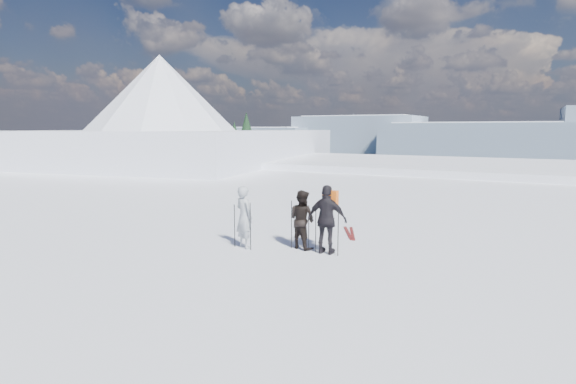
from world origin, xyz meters
name	(u,v)px	position (x,y,z in m)	size (l,w,h in m)	color
lake_basin	(470,250)	(0.00, 30.00, -6.50)	(820.00, 820.00, 71.62)	white
far_mountain_range	(561,140)	(29.60, 454.78, -7.19)	(770.00, 110.00, 53.00)	slate
near_ridge	(203,192)	(-26.56, 29.34, -3.48)	(31.37, 35.68, 25.62)	white
skier_grey	(244,217)	(-3.08, 1.86, 0.84)	(0.61, 0.40, 1.68)	#9BA2A9
skier_dark	(302,219)	(-1.68, 2.53, 0.79)	(0.77, 0.60, 1.58)	black
skier_pack	(327,220)	(-0.88, 2.35, 0.89)	(1.04, 0.43, 1.78)	black
backpack	(331,175)	(-0.90, 2.60, 2.02)	(0.38, 0.21, 0.48)	orange
ski_poles	(289,228)	(-1.89, 2.18, 0.61)	(2.83, 0.77, 1.30)	black
skis_loose	(350,233)	(-1.12, 4.74, 0.01)	(0.94, 1.60, 0.03)	black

